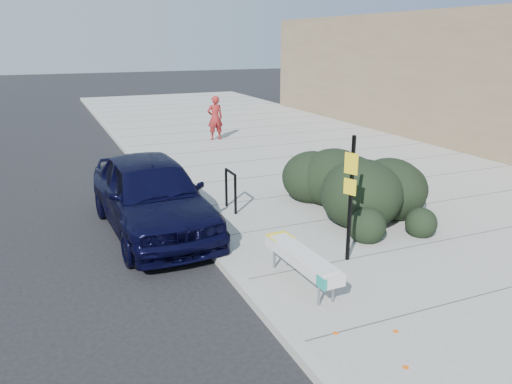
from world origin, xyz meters
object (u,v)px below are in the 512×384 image
at_px(sedan_navy, 152,194).
at_px(pedestrian, 215,118).
at_px(bench, 302,258).
at_px(sign_post, 351,191).
at_px(bike_rack, 231,187).

relative_size(sedan_navy, pedestrian, 2.81).
height_order(bench, sign_post, sign_post).
distance_m(bench, bike_rack, 4.02).
height_order(sign_post, sedan_navy, sign_post).
relative_size(bike_rack, pedestrian, 0.55).
bearing_deg(sedan_navy, bench, -68.98).
height_order(bike_rack, pedestrian, pedestrian).
bearing_deg(sign_post, bike_rack, 83.28).
relative_size(bench, bike_rack, 2.02).
bearing_deg(sedan_navy, bike_rack, 3.67).
distance_m(sign_post, sedan_navy, 4.43).
relative_size(bench, sign_post, 0.84).
height_order(bench, sedan_navy, sedan_navy).
bearing_deg(pedestrian, sign_post, 83.46).
bearing_deg(pedestrian, sedan_navy, 63.76).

